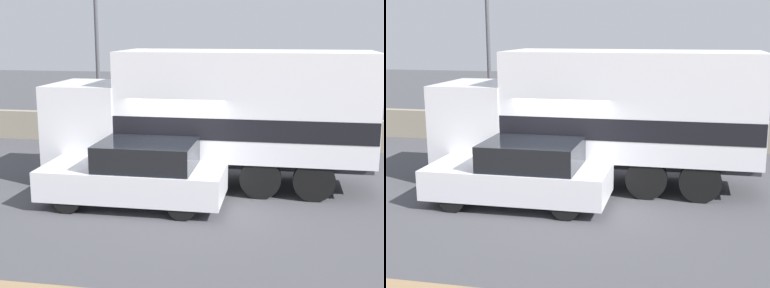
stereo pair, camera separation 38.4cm
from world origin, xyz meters
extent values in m
plane|color=#47474C|center=(0.00, 0.00, 0.00)|extent=(80.00, 80.00, 0.00)
cube|color=gray|center=(0.00, 7.13, 0.55)|extent=(60.00, 0.35, 1.09)
cylinder|color=#4C4C51|center=(-3.96, 6.37, 3.41)|extent=(0.14, 0.14, 6.82)
cube|color=silver|center=(-2.66, 2.13, 1.61)|extent=(2.03, 2.50, 2.27)
cube|color=black|center=(-3.65, 2.13, 2.06)|extent=(0.06, 2.12, 1.00)
cube|color=#2D2D33|center=(1.67, 2.13, 0.75)|extent=(6.63, 1.34, 0.25)
cube|color=white|center=(1.67, 2.13, 2.27)|extent=(6.63, 2.44, 2.78)
cube|color=black|center=(1.67, 2.13, 1.76)|extent=(6.60, 2.46, 0.56)
cylinder|color=black|center=(-2.66, 1.08, 0.52)|extent=(1.04, 0.28, 1.04)
cylinder|color=black|center=(-2.66, 3.17, 0.52)|extent=(1.04, 0.28, 1.04)
cylinder|color=black|center=(3.50, 1.08, 0.52)|extent=(1.04, 0.28, 1.04)
cylinder|color=black|center=(3.50, 3.17, 0.52)|extent=(1.04, 0.28, 1.04)
cylinder|color=black|center=(2.17, 1.08, 0.52)|extent=(1.04, 0.28, 1.04)
cylinder|color=black|center=(2.17, 3.17, 0.52)|extent=(1.04, 0.28, 1.04)
cube|color=silver|center=(-0.84, -0.04, 0.61)|extent=(4.41, 1.87, 0.72)
cube|color=black|center=(-0.49, -0.04, 1.28)|extent=(2.29, 1.72, 0.62)
cylinder|color=black|center=(-2.21, -0.85, 0.33)|extent=(0.66, 0.20, 0.66)
cylinder|color=black|center=(-2.21, 0.78, 0.33)|extent=(0.66, 0.20, 0.66)
cylinder|color=black|center=(0.53, -0.85, 0.33)|extent=(0.66, 0.20, 0.66)
cylinder|color=black|center=(0.53, 0.78, 0.33)|extent=(0.66, 0.20, 0.66)
camera|label=1|loc=(2.73, -12.05, 4.22)|focal=50.00mm
camera|label=2|loc=(3.11, -11.98, 4.22)|focal=50.00mm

